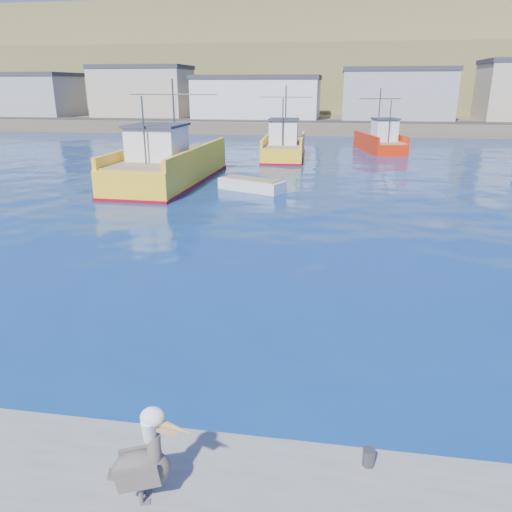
{
  "coord_description": "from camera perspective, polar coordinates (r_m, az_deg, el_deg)",
  "views": [
    {
      "loc": [
        2.26,
        -10.14,
        6.32
      ],
      "look_at": [
        -0.0,
        3.76,
        1.49
      ],
      "focal_mm": 35.0,
      "sensor_mm": 36.0,
      "label": 1
    }
  ],
  "objects": [
    {
      "name": "ground",
      "position": [
        12.16,
        -2.9,
        -12.41
      ],
      "size": [
        260.0,
        260.0,
        0.0
      ],
      "primitive_type": "plane",
      "color": "#071757",
      "rests_on": "ground"
    },
    {
      "name": "dock_bollards",
      "position": [
        8.96,
        -3.79,
        -20.36
      ],
      "size": [
        36.2,
        0.2,
        0.3
      ],
      "color": "#4C4C4C",
      "rests_on": "dock"
    },
    {
      "name": "far_shore",
      "position": [
        119.39,
        8.7,
        20.02
      ],
      "size": [
        200.0,
        81.0,
        24.0
      ],
      "color": "brown",
      "rests_on": "ground"
    },
    {
      "name": "skiff_left",
      "position": [
        37.21,
        -13.68,
        9.11
      ],
      "size": [
        4.6,
        2.71,
        0.94
      ],
      "color": "silver",
      "rests_on": "ground"
    },
    {
      "name": "trawler_yellow_a",
      "position": [
        34.88,
        -10.0,
        10.16
      ],
      "size": [
        6.19,
        13.66,
        6.8
      ],
      "color": "yellow",
      "rests_on": "ground"
    },
    {
      "name": "skiff_mid",
      "position": [
        31.82,
        -0.51,
        8.03
      ],
      "size": [
        4.49,
        3.14,
        0.93
      ],
      "color": "silver",
      "rests_on": "ground"
    },
    {
      "name": "pelican",
      "position": [
        7.97,
        -12.68,
        -21.92
      ],
      "size": [
        1.26,
        0.72,
        1.57
      ],
      "color": "#595451",
      "rests_on": "dock"
    },
    {
      "name": "boat_orange",
      "position": [
        52.53,
        14.05,
        12.61
      ],
      "size": [
        4.96,
        8.55,
        6.05
      ],
      "color": "red",
      "rests_on": "ground"
    },
    {
      "name": "trawler_yellow_b",
      "position": [
        46.58,
        3.25,
        12.34
      ],
      "size": [
        4.82,
        10.32,
        6.37
      ],
      "color": "yellow",
      "rests_on": "ground"
    }
  ]
}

